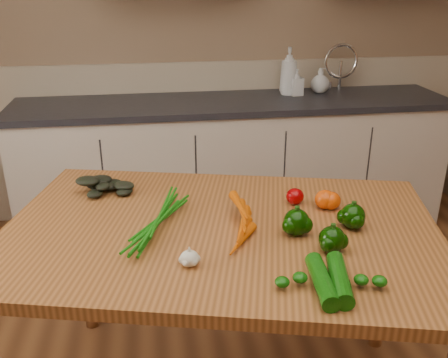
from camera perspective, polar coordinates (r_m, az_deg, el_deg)
name	(u,v)px	position (r m, az deg, el deg)	size (l,w,h in m)	color
room	(289,155)	(1.25, 7.50, 2.75)	(4.04, 5.04, 2.64)	brown
counter_run	(235,163)	(3.41, 1.22, 1.81)	(2.84, 0.64, 1.14)	beige
table	(221,250)	(1.83, -0.39, -8.06)	(1.74, 1.34, 0.83)	#A25E2F
soap_bottle_a	(289,71)	(3.43, 7.43, 12.11)	(0.12, 0.12, 0.31)	silver
soap_bottle_b	(297,82)	(3.43, 8.29, 10.89)	(0.08, 0.08, 0.17)	silver
soap_bottle_c	(320,80)	(3.54, 10.94, 11.02)	(0.13, 0.13, 0.16)	silver
carrot_bunch	(215,220)	(1.75, -1.08, -4.66)	(0.29, 0.22, 0.08)	#D95705
leafy_greens	(106,180)	(2.09, -13.29, -0.15)	(0.22, 0.20, 0.11)	black
garlic_bulb	(189,258)	(1.56, -3.96, -9.04)	(0.06, 0.06, 0.05)	silver
pepper_a	(296,222)	(1.73, 8.28, -4.91)	(0.09, 0.09, 0.09)	black
pepper_b	(353,216)	(1.82, 14.50, -4.15)	(0.09, 0.09, 0.09)	black
pepper_c	(332,239)	(1.66, 12.24, -6.77)	(0.09, 0.09, 0.09)	black
tomato_a	(295,196)	(1.96, 8.11, -1.97)	(0.07, 0.07, 0.06)	#950204
tomato_b	(325,199)	(1.94, 11.48, -2.30)	(0.08, 0.08, 0.07)	#DB4205
tomato_c	(331,201)	(1.94, 12.12, -2.43)	(0.08, 0.08, 0.07)	#DB4205
zucchini_a	(340,279)	(1.49, 13.07, -11.10)	(0.05, 0.05, 0.22)	#0B4607
zucchini_b	(322,281)	(1.48, 11.12, -11.35)	(0.05, 0.05, 0.23)	#0B4607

